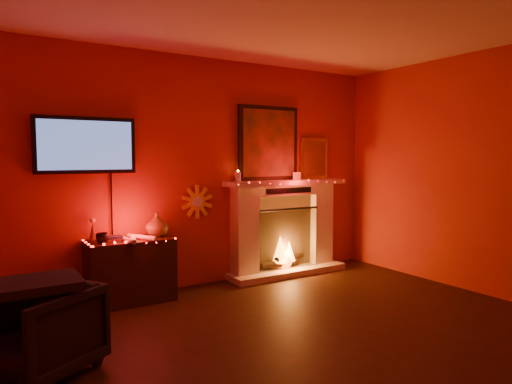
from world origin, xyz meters
The scene contains 6 objects.
room centered at (0.00, 0.00, 1.35)m, with size 5.00×5.00×5.00m.
fireplace centered at (1.14, 2.39, 0.72)m, with size 1.72×0.40×2.18m.
tv centered at (-1.30, 2.45, 1.65)m, with size 1.00×0.07×1.24m.
sunburst_clock centered at (-0.05, 2.48, 1.00)m, with size 0.40×0.03×0.40m.
console_table centered at (-0.91, 2.26, 0.37)m, with size 0.88×0.54×0.93m.
armchair centered at (-1.95, 1.00, 0.32)m, with size 0.68×0.70×0.63m, color black.
Camera 1 is at (-2.30, -2.44, 1.53)m, focal length 32.00 mm.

